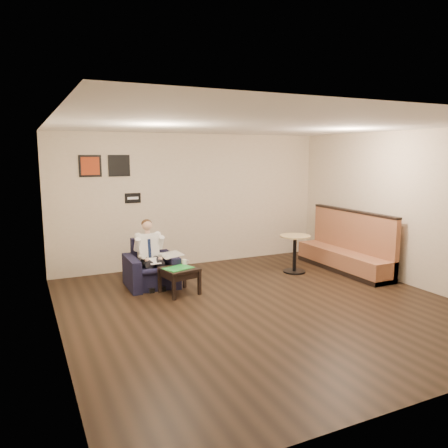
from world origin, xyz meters
name	(u,v)px	position (x,y,z in m)	size (l,w,h in m)	color
ground	(263,306)	(0.00, 0.00, 0.00)	(6.00, 6.00, 0.00)	black
wall_back	(193,200)	(0.00, 3.00, 1.40)	(6.00, 0.02, 2.80)	beige
wall_front	(431,262)	(0.00, -3.00, 1.40)	(6.00, 0.02, 2.80)	beige
wall_left	(55,234)	(-3.00, 0.00, 1.40)	(0.02, 6.00, 2.80)	beige
wall_right	(407,208)	(3.00, 0.00, 1.40)	(0.02, 6.00, 2.80)	beige
ceiling	(266,125)	(0.00, 0.00, 2.80)	(6.00, 6.00, 0.02)	white
seating_sign	(133,198)	(-1.30, 2.98, 1.50)	(0.32, 0.02, 0.20)	black
art_print_left	(90,166)	(-2.10, 2.98, 2.15)	(0.42, 0.03, 0.42)	#A83614
art_print_right	(119,166)	(-1.55, 2.98, 2.15)	(0.42, 0.03, 0.42)	black
armchair	(151,264)	(-1.30, 1.78, 0.42)	(0.87, 0.87, 0.84)	black
seated_man	(152,257)	(-1.30, 1.67, 0.57)	(0.55, 0.82, 1.15)	white
lap_papers	(154,261)	(-1.30, 1.58, 0.52)	(0.19, 0.27, 0.01)	white
newspaper	(171,255)	(-0.95, 1.69, 0.57)	(0.36, 0.46, 0.01)	silver
side_table	(179,281)	(-0.98, 1.16, 0.23)	(0.56, 0.56, 0.46)	black
green_folder	(178,268)	(-1.01, 1.13, 0.46)	(0.46, 0.32, 0.01)	green
coffee_mug	(185,262)	(-0.82, 1.31, 0.50)	(0.08, 0.08, 0.10)	white
smartphone	(177,265)	(-0.96, 1.33, 0.46)	(0.14, 0.07, 0.01)	black
banquette	(344,241)	(2.59, 1.16, 0.61)	(0.57, 2.38, 1.22)	#925738
cafe_table	(295,254)	(1.60, 1.47, 0.38)	(0.61, 0.61, 0.76)	tan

